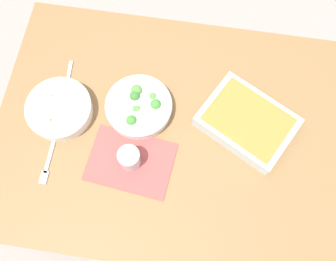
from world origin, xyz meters
name	(u,v)px	position (x,y,z in m)	size (l,w,h in m)	color
ground_plane	(168,175)	(0.00, 0.00, 0.00)	(6.00, 6.00, 0.00)	#9E9389
dining_table	(168,138)	(0.00, 0.00, 0.65)	(1.20, 0.90, 0.74)	olive
placemat	(131,161)	(0.11, 0.13, 0.74)	(0.28, 0.20, 0.00)	#B24C47
stew_bowl	(60,109)	(0.38, -0.01, 0.77)	(0.23, 0.23, 0.06)	white
broccoli_bowl	(139,107)	(0.11, -0.06, 0.77)	(0.23, 0.23, 0.07)	white
baking_dish	(247,122)	(-0.26, -0.06, 0.77)	(0.37, 0.34, 0.06)	silver
drink_cup	(130,159)	(0.11, 0.13, 0.78)	(0.07, 0.07, 0.08)	#B2BCC6
spoon_by_stew	(66,89)	(0.39, -0.10, 0.74)	(0.03, 0.18, 0.01)	silver
fork_on_table	(48,162)	(0.38, 0.17, 0.74)	(0.02, 0.18, 0.01)	silver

